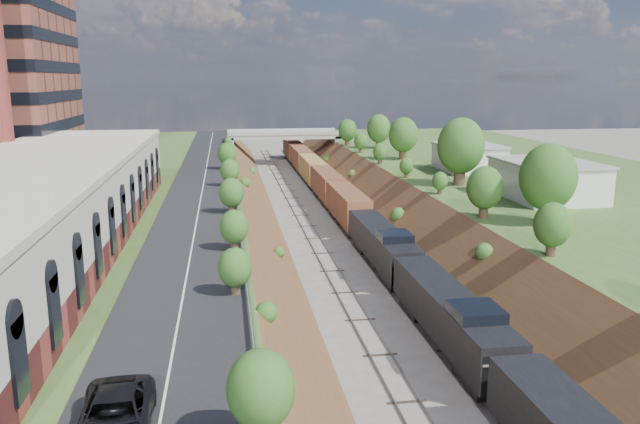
% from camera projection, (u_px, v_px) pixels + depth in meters
% --- Properties ---
extents(platform_left, '(44.00, 180.00, 5.00)m').
position_uv_depth(platform_left, '(47.00, 221.00, 71.26)').
color(platform_left, '#405A25').
rests_on(platform_left, ground).
extents(platform_right, '(44.00, 180.00, 5.00)m').
position_uv_depth(platform_right, '(581.00, 203.00, 80.99)').
color(platform_right, '#405A25').
rests_on(platform_right, ground).
extents(embankment_left, '(10.00, 180.00, 10.00)m').
position_uv_depth(embankment_left, '(241.00, 235.00, 75.03)').
color(embankment_left, brown).
rests_on(embankment_left, ground).
extents(embankment_right, '(10.00, 180.00, 10.00)m').
position_uv_depth(embankment_right, '(417.00, 228.00, 78.28)').
color(embankment_right, brown).
rests_on(embankment_right, ground).
extents(rail_left_track, '(1.58, 180.00, 0.18)m').
position_uv_depth(rail_left_track, '(310.00, 231.00, 76.25)').
color(rail_left_track, gray).
rests_on(rail_left_track, ground).
extents(rail_right_track, '(1.58, 180.00, 0.18)m').
position_uv_depth(rail_right_track, '(352.00, 230.00, 77.02)').
color(rail_right_track, gray).
rests_on(rail_right_track, ground).
extents(road, '(8.00, 180.00, 0.10)m').
position_uv_depth(road, '(202.00, 194.00, 73.30)').
color(road, black).
rests_on(road, platform_left).
extents(guardrail, '(0.10, 171.00, 0.70)m').
position_uv_depth(guardrail, '(237.00, 190.00, 73.61)').
color(guardrail, '#99999E').
rests_on(guardrail, platform_left).
extents(commercial_building, '(14.30, 62.30, 7.00)m').
position_uv_depth(commercial_building, '(31.00, 206.00, 49.47)').
color(commercial_building, maroon).
rests_on(commercial_building, platform_left).
extents(overpass, '(24.50, 8.30, 7.40)m').
position_uv_depth(overpass, '(283.00, 141.00, 135.53)').
color(overpass, gray).
rests_on(overpass, ground).
extents(white_building_near, '(9.00, 12.00, 4.00)m').
position_uv_depth(white_building_near, '(547.00, 181.00, 70.91)').
color(white_building_near, silver).
rests_on(white_building_near, platform_right).
extents(white_building_far, '(8.00, 10.00, 3.60)m').
position_uv_depth(white_building_far, '(469.00, 159.00, 92.14)').
color(white_building_far, silver).
rests_on(white_building_far, platform_right).
extents(tree_right_large, '(5.25, 5.25, 7.61)m').
position_uv_depth(tree_right_large, '(548.00, 178.00, 57.85)').
color(tree_right_large, '#473323').
rests_on(tree_right_large, platform_right).
extents(tree_left_crest, '(2.45, 2.45, 3.55)m').
position_uv_depth(tree_left_crest, '(244.00, 287.00, 34.78)').
color(tree_left_crest, '#473323').
rests_on(tree_left_crest, platform_left).
extents(freight_train, '(3.03, 138.43, 4.55)m').
position_uv_depth(freight_train, '(338.00, 196.00, 85.62)').
color(freight_train, black).
rests_on(freight_train, ground).
extents(suv, '(2.95, 5.99, 1.64)m').
position_uv_depth(suv, '(115.00, 417.00, 23.59)').
color(suv, black).
rests_on(suv, road).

